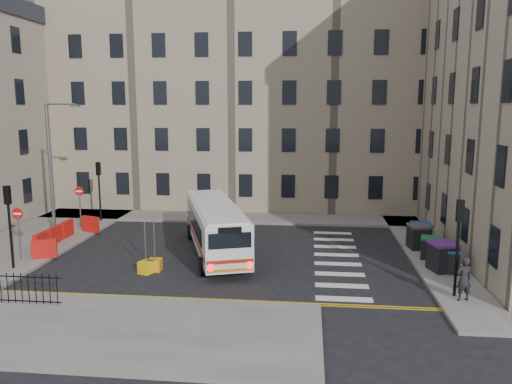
% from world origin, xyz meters
% --- Properties ---
extents(ground, '(120.00, 120.00, 0.00)m').
position_xyz_m(ground, '(0.00, 0.00, 0.00)').
color(ground, black).
rests_on(ground, ground).
extents(pavement_north, '(36.00, 3.20, 0.15)m').
position_xyz_m(pavement_north, '(-6.00, 8.60, 0.07)').
color(pavement_north, slate).
rests_on(pavement_north, ground).
extents(pavement_east, '(2.40, 26.00, 0.15)m').
position_xyz_m(pavement_east, '(9.00, 4.00, 0.07)').
color(pavement_east, slate).
rests_on(pavement_east, ground).
extents(pavement_west, '(6.00, 22.00, 0.15)m').
position_xyz_m(pavement_west, '(-14.00, 1.00, 0.07)').
color(pavement_west, slate).
rests_on(pavement_west, ground).
extents(pavement_sw, '(20.00, 6.00, 0.15)m').
position_xyz_m(pavement_sw, '(-7.00, -10.00, 0.07)').
color(pavement_sw, slate).
rests_on(pavement_sw, ground).
extents(terrace_north, '(38.30, 10.80, 17.20)m').
position_xyz_m(terrace_north, '(-7.00, 15.50, 8.62)').
color(terrace_north, gray).
rests_on(terrace_north, ground).
extents(traffic_light_east, '(0.28, 0.22, 4.10)m').
position_xyz_m(traffic_light_east, '(8.60, -5.50, 2.87)').
color(traffic_light_east, black).
rests_on(traffic_light_east, pavement_east).
extents(traffic_light_nw, '(0.28, 0.22, 4.10)m').
position_xyz_m(traffic_light_nw, '(-12.00, 6.50, 2.87)').
color(traffic_light_nw, black).
rests_on(traffic_light_nw, pavement_west).
extents(traffic_light_sw, '(0.28, 0.22, 4.10)m').
position_xyz_m(traffic_light_sw, '(-12.00, -4.00, 2.87)').
color(traffic_light_sw, black).
rests_on(traffic_light_sw, pavement_west).
extents(streetlamp, '(0.50, 0.22, 8.14)m').
position_xyz_m(streetlamp, '(-13.00, 2.00, 4.34)').
color(streetlamp, '#595B5E').
rests_on(streetlamp, pavement_west).
extents(no_entry_north, '(0.60, 0.08, 3.00)m').
position_xyz_m(no_entry_north, '(-12.50, 4.50, 2.08)').
color(no_entry_north, '#595B5E').
rests_on(no_entry_north, pavement_west).
extents(no_entry_south, '(0.60, 0.08, 3.00)m').
position_xyz_m(no_entry_south, '(-12.50, -2.50, 2.08)').
color(no_entry_south, '#595B5E').
rests_on(no_entry_south, pavement_west).
extents(roadworks_barriers, '(1.66, 6.26, 1.00)m').
position_xyz_m(roadworks_barriers, '(-11.84, 0.50, 0.65)').
color(roadworks_barriers, red).
rests_on(roadworks_barriers, pavement_west).
extents(bus, '(5.27, 10.08, 2.69)m').
position_xyz_m(bus, '(-2.64, 0.07, 1.56)').
color(bus, silver).
rests_on(bus, ground).
extents(wheelie_bin_a, '(1.10, 1.20, 1.13)m').
position_xyz_m(wheelie_bin_a, '(9.24, -2.31, 0.72)').
color(wheelie_bin_a, black).
rests_on(wheelie_bin_a, pavement_east).
extents(wheelie_bin_b, '(1.41, 1.53, 1.41)m').
position_xyz_m(wheelie_bin_b, '(8.91, -2.18, 0.86)').
color(wheelie_bin_b, black).
rests_on(wheelie_bin_b, pavement_east).
extents(wheelie_bin_c, '(1.13, 1.22, 1.14)m').
position_xyz_m(wheelie_bin_c, '(8.79, -0.16, 0.72)').
color(wheelie_bin_c, black).
rests_on(wheelie_bin_c, pavement_east).
extents(wheelie_bin_d, '(1.19, 1.33, 1.34)m').
position_xyz_m(wheelie_bin_d, '(8.59, 1.71, 0.83)').
color(wheelie_bin_d, black).
rests_on(wheelie_bin_d, pavement_east).
extents(wheelie_bin_e, '(1.07, 1.22, 1.31)m').
position_xyz_m(wheelie_bin_e, '(8.85, 2.33, 0.81)').
color(wheelie_bin_e, black).
rests_on(wheelie_bin_e, pavement_east).
extents(pedestrian, '(0.76, 0.60, 1.83)m').
position_xyz_m(pedestrian, '(8.79, -5.98, 1.06)').
color(pedestrian, black).
rests_on(pedestrian, pavement_east).
extents(bollard_yellow, '(0.62, 0.62, 0.60)m').
position_xyz_m(bollard_yellow, '(-5.03, -3.26, 0.30)').
color(bollard_yellow, orange).
rests_on(bollard_yellow, ground).
extents(bollard_chevron, '(0.79, 0.79, 0.60)m').
position_xyz_m(bollard_chevron, '(-5.36, -3.66, 0.30)').
color(bollard_chevron, yellow).
rests_on(bollard_chevron, ground).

